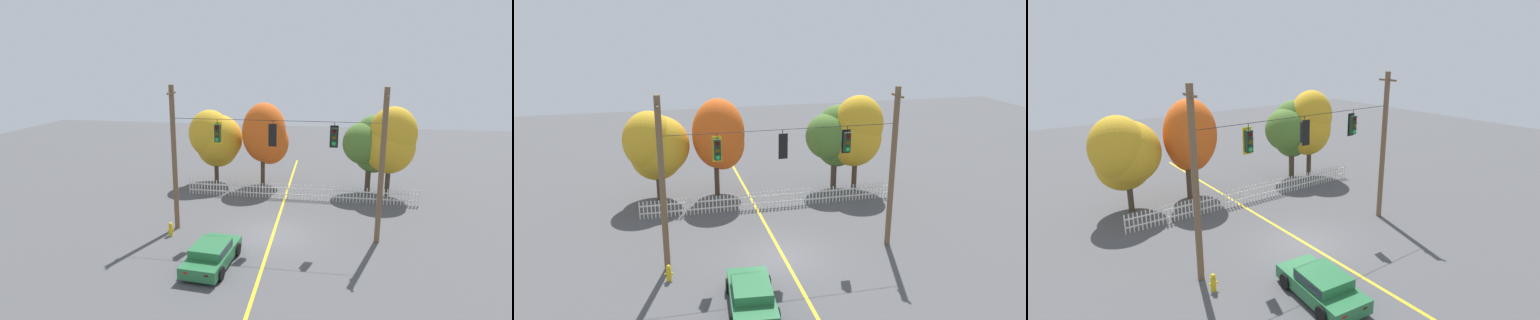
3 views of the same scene
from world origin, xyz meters
The scene contains 13 objects.
ground centered at (0.00, 0.00, 0.00)m, with size 80.00×80.00×0.00m, color #4C4C4F.
lane_centerline_stripe centered at (0.00, 0.00, 0.00)m, with size 0.16×36.00×0.01m, color gold.
signal_support_span centered at (0.00, 0.00, 4.19)m, with size 11.51×1.10×8.24m.
traffic_signal_westbound_side centered at (-3.09, 0.01, 5.67)m, with size 0.43×0.38×1.36m.
traffic_signal_eastbound_side centered at (-0.06, -0.01, 5.68)m, with size 0.43×0.38×1.36m.
traffic_signal_southbound_primary centered at (3.13, 0.01, 5.66)m, with size 0.43×0.38×1.37m.
white_picket_fence centered at (1.01, 6.25, 0.55)m, with size 15.98×0.06×1.10m.
autumn_maple_near_fence centered at (-5.81, 9.36, 3.53)m, with size 4.10×3.63×5.85m.
autumn_maple_mid centered at (-1.77, 9.17, 3.90)m, with size 3.45×3.85×6.49m.
autumn_oak_far_east centered at (5.86, 8.90, 3.63)m, with size 3.87×3.21×5.72m.
autumn_maple_far_west centered at (7.14, 8.29, 4.01)m, with size 3.64×3.23×6.44m.
parked_car centered at (-2.40, -4.06, 0.60)m, with size 2.20×4.15×1.15m.
fire_hydrant centered at (-5.59, -1.11, 0.38)m, with size 0.38×0.22×0.78m.
Camera 2 is at (-5.79, -21.54, 11.65)m, focal length 34.93 mm.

